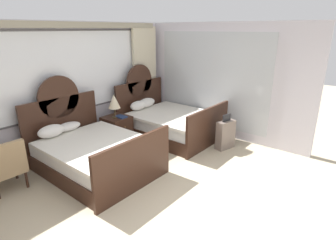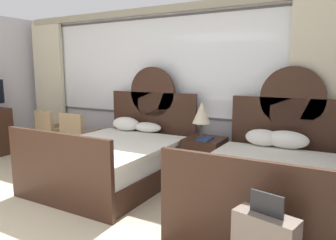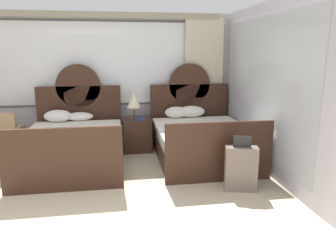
{
  "view_description": "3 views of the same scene",
  "coord_description": "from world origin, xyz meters",
  "px_view_note": "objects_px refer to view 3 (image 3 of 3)",
  "views": [
    {
      "loc": [
        -2.66,
        -1.55,
        2.55
      ],
      "look_at": [
        1.17,
        1.56,
        0.89
      ],
      "focal_mm": 29.21,
      "sensor_mm": 36.0,
      "label": 1
    },
    {
      "loc": [
        2.93,
        -1.14,
        1.64
      ],
      "look_at": [
        1.16,
        2.01,
        1.06
      ],
      "focal_mm": 33.86,
      "sensor_mm": 36.0,
      "label": 2
    },
    {
      "loc": [
        0.86,
        -2.91,
        1.94
      ],
      "look_at": [
        1.62,
        1.97,
        0.84
      ],
      "focal_mm": 33.36,
      "sensor_mm": 36.0,
      "label": 3
    }
  ],
  "objects_px": {
    "bed_near_window": "(74,145)",
    "suitcase_on_floor": "(241,168)",
    "bed_near_mirror": "(200,139)",
    "armchair_by_window_left": "(4,134)",
    "table_lamp_on_nightstand": "(134,100)",
    "nightstand_between_beds": "(137,134)",
    "book_on_nightstand": "(140,119)"
  },
  "relations": [
    {
      "from": "bed_near_window",
      "to": "suitcase_on_floor",
      "type": "distance_m",
      "value": 2.85
    },
    {
      "from": "armchair_by_window_left",
      "to": "table_lamp_on_nightstand",
      "type": "bearing_deg",
      "value": 2.15
    },
    {
      "from": "book_on_nightstand",
      "to": "suitcase_on_floor",
      "type": "bearing_deg",
      "value": -56.79
    },
    {
      "from": "nightstand_between_beds",
      "to": "armchair_by_window_left",
      "type": "relative_size",
      "value": 0.74
    },
    {
      "from": "book_on_nightstand",
      "to": "table_lamp_on_nightstand",
      "type": "bearing_deg",
      "value": 137.02
    },
    {
      "from": "bed_near_window",
      "to": "armchair_by_window_left",
      "type": "bearing_deg",
      "value": 157.54
    },
    {
      "from": "table_lamp_on_nightstand",
      "to": "suitcase_on_floor",
      "type": "bearing_deg",
      "value": -56.06
    },
    {
      "from": "bed_near_mirror",
      "to": "armchair_by_window_left",
      "type": "height_order",
      "value": "bed_near_mirror"
    },
    {
      "from": "nightstand_between_beds",
      "to": "suitcase_on_floor",
      "type": "distance_m",
      "value": 2.47
    },
    {
      "from": "book_on_nightstand",
      "to": "armchair_by_window_left",
      "type": "distance_m",
      "value": 2.48
    },
    {
      "from": "armchair_by_window_left",
      "to": "suitcase_on_floor",
      "type": "xyz_separation_m",
      "value": [
        3.76,
        -1.97,
        -0.14
      ]
    },
    {
      "from": "armchair_by_window_left",
      "to": "nightstand_between_beds",
      "type": "bearing_deg",
      "value": 2.56
    },
    {
      "from": "book_on_nightstand",
      "to": "suitcase_on_floor",
      "type": "xyz_separation_m",
      "value": [
        1.29,
        -1.97,
        -0.34
      ]
    },
    {
      "from": "bed_near_mirror",
      "to": "nightstand_between_beds",
      "type": "height_order",
      "value": "bed_near_mirror"
    },
    {
      "from": "bed_near_window",
      "to": "table_lamp_on_nightstand",
      "type": "height_order",
      "value": "bed_near_window"
    },
    {
      "from": "armchair_by_window_left",
      "to": "suitcase_on_floor",
      "type": "distance_m",
      "value": 4.25
    },
    {
      "from": "bed_near_window",
      "to": "book_on_nightstand",
      "type": "bearing_deg",
      "value": 24.53
    },
    {
      "from": "bed_near_mirror",
      "to": "armchair_by_window_left",
      "type": "relative_size",
      "value": 2.48
    },
    {
      "from": "table_lamp_on_nightstand",
      "to": "bed_near_window",
      "type": "bearing_deg",
      "value": -149.88
    },
    {
      "from": "bed_near_mirror",
      "to": "suitcase_on_floor",
      "type": "bearing_deg",
      "value": -81.45
    },
    {
      "from": "bed_near_mirror",
      "to": "nightstand_between_beds",
      "type": "relative_size",
      "value": 3.35
    },
    {
      "from": "table_lamp_on_nightstand",
      "to": "armchair_by_window_left",
      "type": "height_order",
      "value": "table_lamp_on_nightstand"
    },
    {
      "from": "bed_near_window",
      "to": "nightstand_between_beds",
      "type": "xyz_separation_m",
      "value": [
        1.13,
        0.65,
        -0.03
      ]
    },
    {
      "from": "suitcase_on_floor",
      "to": "bed_near_mirror",
      "type": "bearing_deg",
      "value": 98.55
    },
    {
      "from": "armchair_by_window_left",
      "to": "bed_near_mirror",
      "type": "bearing_deg",
      "value": -8.58
    },
    {
      "from": "bed_near_mirror",
      "to": "armchair_by_window_left",
      "type": "xyz_separation_m",
      "value": [
        -3.55,
        0.54,
        0.1
      ]
    },
    {
      "from": "bed_near_window",
      "to": "suitcase_on_floor",
      "type": "relative_size",
      "value": 2.72
    },
    {
      "from": "bed_near_window",
      "to": "table_lamp_on_nightstand",
      "type": "distance_m",
      "value": 1.41
    },
    {
      "from": "nightstand_between_beds",
      "to": "suitcase_on_floor",
      "type": "bearing_deg",
      "value": -57.27
    },
    {
      "from": "bed_near_mirror",
      "to": "nightstand_between_beds",
      "type": "distance_m",
      "value": 1.29
    },
    {
      "from": "nightstand_between_beds",
      "to": "table_lamp_on_nightstand",
      "type": "distance_m",
      "value": 0.69
    },
    {
      "from": "table_lamp_on_nightstand",
      "to": "book_on_nightstand",
      "type": "bearing_deg",
      "value": -42.98
    }
  ]
}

